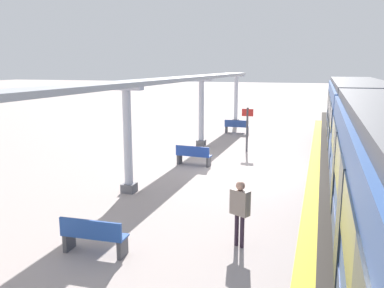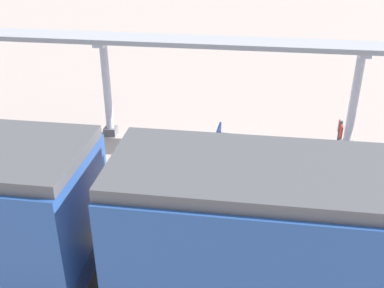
{
  "view_description": "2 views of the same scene",
  "coord_description": "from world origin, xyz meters",
  "px_view_note": "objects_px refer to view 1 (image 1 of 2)",
  "views": [
    {
      "loc": [
        -3.17,
        15.92,
        4.18
      ],
      "look_at": [
        1.39,
        1.8,
        1.29
      ],
      "focal_mm": 37.5,
      "sensor_mm": 36.0,
      "label": 1
    },
    {
      "loc": [
        -11.83,
        -0.94,
        7.4
      ],
      "look_at": [
        -0.27,
        0.74,
        1.43
      ],
      "focal_mm": 42.49,
      "sensor_mm": 36.0,
      "label": 2
    }
  ],
  "objects_px": {
    "canopy_pillar_second": "(201,112)",
    "canopy_pillar_third": "(128,140)",
    "platform_info_sign": "(247,125)",
    "bench_near_end": "(237,127)",
    "bench_mid_platform": "(93,236)",
    "canopy_pillar_nearest": "(236,99)",
    "passenger_waiting_near_edge": "(240,206)",
    "train_near_carriage": "(356,114)",
    "bench_far_end": "(193,155)"
  },
  "relations": [
    {
      "from": "train_near_carriage",
      "to": "canopy_pillar_second",
      "type": "relative_size",
      "value": 4.01
    },
    {
      "from": "bench_mid_platform",
      "to": "bench_near_end",
      "type": "bearing_deg",
      "value": -89.05
    },
    {
      "from": "canopy_pillar_nearest",
      "to": "platform_info_sign",
      "type": "height_order",
      "value": "canopy_pillar_nearest"
    },
    {
      "from": "train_near_carriage",
      "to": "bench_near_end",
      "type": "xyz_separation_m",
      "value": [
        6.67,
        -3.1,
        -1.39
      ]
    },
    {
      "from": "canopy_pillar_second",
      "to": "canopy_pillar_third",
      "type": "height_order",
      "value": "same"
    },
    {
      "from": "canopy_pillar_nearest",
      "to": "passenger_waiting_near_edge",
      "type": "bearing_deg",
      "value": 102.02
    },
    {
      "from": "bench_mid_platform",
      "to": "bench_far_end",
      "type": "bearing_deg",
      "value": -87.55
    },
    {
      "from": "bench_near_end",
      "to": "bench_far_end",
      "type": "height_order",
      "value": "same"
    },
    {
      "from": "canopy_pillar_second",
      "to": "bench_mid_platform",
      "type": "distance_m",
      "value": 12.96
    },
    {
      "from": "bench_far_end",
      "to": "canopy_pillar_nearest",
      "type": "bearing_deg",
      "value": -85.95
    },
    {
      "from": "canopy_pillar_nearest",
      "to": "platform_info_sign",
      "type": "relative_size",
      "value": 1.61
    },
    {
      "from": "train_near_carriage",
      "to": "bench_near_end",
      "type": "relative_size",
      "value": 9.41
    },
    {
      "from": "train_near_carriage",
      "to": "canopy_pillar_third",
      "type": "height_order",
      "value": "canopy_pillar_third"
    },
    {
      "from": "canopy_pillar_second",
      "to": "canopy_pillar_third",
      "type": "xyz_separation_m",
      "value": [
        0.0,
        8.48,
        0.0
      ]
    },
    {
      "from": "bench_near_end",
      "to": "platform_info_sign",
      "type": "bearing_deg",
      "value": 106.85
    },
    {
      "from": "train_near_carriage",
      "to": "bench_mid_platform",
      "type": "distance_m",
      "value": 15.57
    },
    {
      "from": "canopy_pillar_nearest",
      "to": "canopy_pillar_second",
      "type": "bearing_deg",
      "value": 90.0
    },
    {
      "from": "canopy_pillar_third",
      "to": "bench_mid_platform",
      "type": "bearing_deg",
      "value": 106.68
    },
    {
      "from": "platform_info_sign",
      "to": "train_near_carriage",
      "type": "bearing_deg",
      "value": -157.39
    },
    {
      "from": "train_near_carriage",
      "to": "bench_mid_platform",
      "type": "bearing_deg",
      "value": 65.68
    },
    {
      "from": "bench_far_end",
      "to": "passenger_waiting_near_edge",
      "type": "relative_size",
      "value": 0.96
    },
    {
      "from": "train_near_carriage",
      "to": "bench_far_end",
      "type": "xyz_separation_m",
      "value": [
        6.75,
        5.61,
        -1.39
      ]
    },
    {
      "from": "bench_near_end",
      "to": "bench_mid_platform",
      "type": "bearing_deg",
      "value": 90.95
    },
    {
      "from": "train_near_carriage",
      "to": "bench_near_end",
      "type": "distance_m",
      "value": 7.49
    },
    {
      "from": "canopy_pillar_second",
      "to": "bench_far_end",
      "type": "relative_size",
      "value": 2.32
    },
    {
      "from": "bench_mid_platform",
      "to": "bench_far_end",
      "type": "relative_size",
      "value": 1.0
    },
    {
      "from": "platform_info_sign",
      "to": "canopy_pillar_third",
      "type": "bearing_deg",
      "value": 71.26
    },
    {
      "from": "canopy_pillar_second",
      "to": "platform_info_sign",
      "type": "bearing_deg",
      "value": 162.52
    },
    {
      "from": "canopy_pillar_nearest",
      "to": "bench_far_end",
      "type": "xyz_separation_m",
      "value": [
        -0.94,
        13.27,
        -1.35
      ]
    },
    {
      "from": "canopy_pillar_third",
      "to": "bench_far_end",
      "type": "distance_m",
      "value": 4.48
    },
    {
      "from": "canopy_pillar_third",
      "to": "bench_near_end",
      "type": "bearing_deg",
      "value": -94.51
    },
    {
      "from": "train_near_carriage",
      "to": "canopy_pillar_nearest",
      "type": "relative_size",
      "value": 4.01
    },
    {
      "from": "canopy_pillar_nearest",
      "to": "bench_mid_platform",
      "type": "relative_size",
      "value": 2.33
    },
    {
      "from": "train_near_carriage",
      "to": "bench_far_end",
      "type": "relative_size",
      "value": 9.31
    },
    {
      "from": "bench_far_end",
      "to": "passenger_waiting_near_edge",
      "type": "height_order",
      "value": "passenger_waiting_near_edge"
    },
    {
      "from": "bench_mid_platform",
      "to": "platform_info_sign",
      "type": "height_order",
      "value": "platform_info_sign"
    },
    {
      "from": "canopy_pillar_third",
      "to": "passenger_waiting_near_edge",
      "type": "distance_m",
      "value": 5.3
    },
    {
      "from": "platform_info_sign",
      "to": "canopy_pillar_second",
      "type": "bearing_deg",
      "value": -17.48
    },
    {
      "from": "canopy_pillar_third",
      "to": "bench_mid_platform",
      "type": "height_order",
      "value": "canopy_pillar_third"
    },
    {
      "from": "bench_mid_platform",
      "to": "passenger_waiting_near_edge",
      "type": "distance_m",
      "value": 3.39
    },
    {
      "from": "bench_far_end",
      "to": "platform_info_sign",
      "type": "distance_m",
      "value": 3.97
    },
    {
      "from": "platform_info_sign",
      "to": "bench_near_end",
      "type": "bearing_deg",
      "value": -73.15
    },
    {
      "from": "canopy_pillar_second",
      "to": "canopy_pillar_third",
      "type": "distance_m",
      "value": 8.48
    },
    {
      "from": "train_near_carriage",
      "to": "platform_info_sign",
      "type": "relative_size",
      "value": 6.45
    },
    {
      "from": "train_near_carriage",
      "to": "canopy_pillar_second",
      "type": "xyz_separation_m",
      "value": [
        7.69,
        1.3,
        -0.04
      ]
    },
    {
      "from": "train_near_carriage",
      "to": "bench_far_end",
      "type": "bearing_deg",
      "value": 39.74
    },
    {
      "from": "train_near_carriage",
      "to": "platform_info_sign",
      "type": "bearing_deg",
      "value": 22.61
    },
    {
      "from": "bench_mid_platform",
      "to": "platform_info_sign",
      "type": "xyz_separation_m",
      "value": [
        -1.3,
        -12.01,
        0.89
      ]
    },
    {
      "from": "canopy_pillar_nearest",
      "to": "platform_info_sign",
      "type": "distance_m",
      "value": 10.12
    },
    {
      "from": "train_near_carriage",
      "to": "bench_mid_platform",
      "type": "height_order",
      "value": "train_near_carriage"
    }
  ]
}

